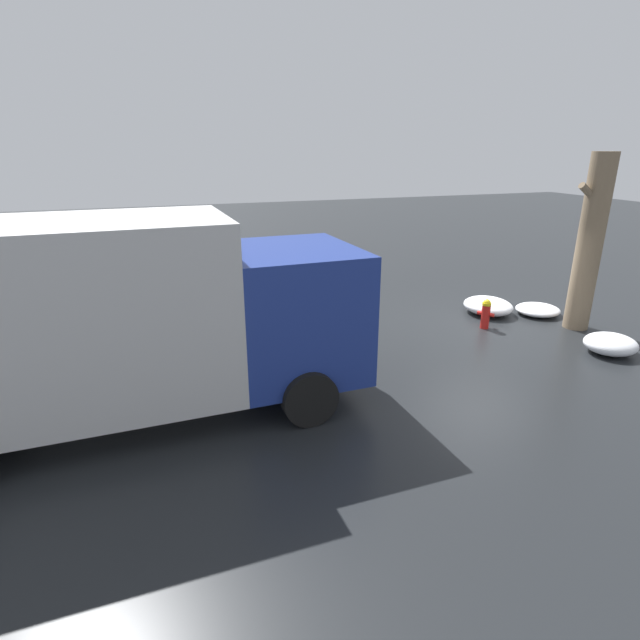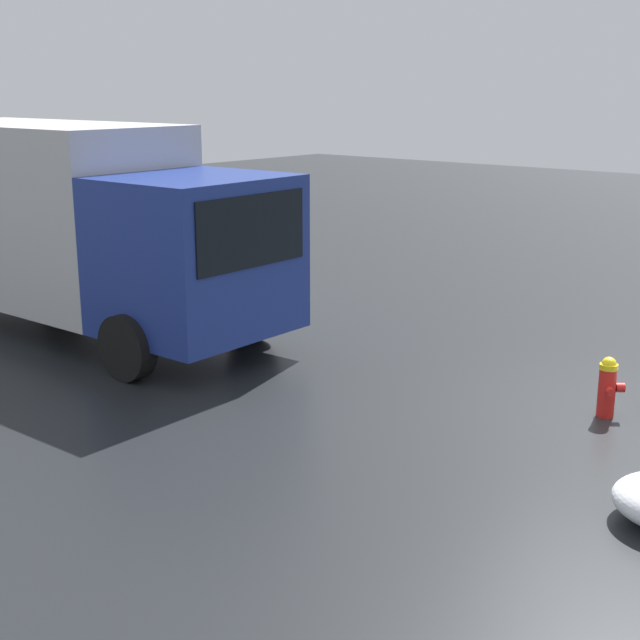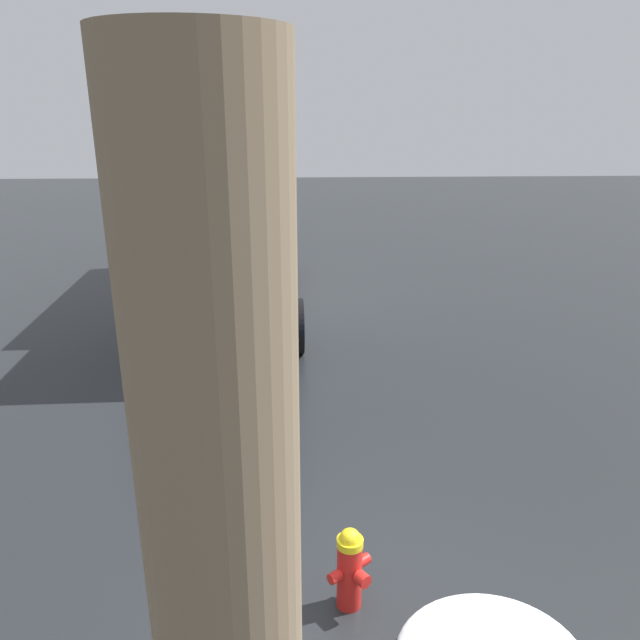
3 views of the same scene
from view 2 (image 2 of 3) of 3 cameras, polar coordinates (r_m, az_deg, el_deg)
name	(u,v)px [view 2 (image 2 of 3)]	position (r m, az deg, el deg)	size (l,w,h in m)	color
ground_plane	(604,416)	(11.17, 17.75, -5.88)	(60.00, 60.00, 0.00)	black
fire_hydrant	(608,386)	(11.05, 17.93, -4.05)	(0.35, 0.38, 0.74)	red
delivery_truck	(72,221)	(14.60, -15.56, 6.11)	(7.46, 2.81, 3.23)	navy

